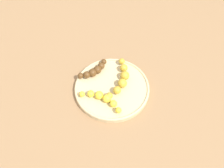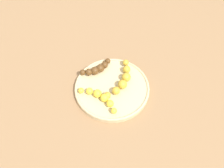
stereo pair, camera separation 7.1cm
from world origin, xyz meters
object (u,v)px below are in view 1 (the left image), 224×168
(fruit_bowl, at_px, (112,88))
(banana_spotted, at_px, (121,79))
(banana_yellow, at_px, (102,98))
(banana_overripe, at_px, (94,70))

(fruit_bowl, bearing_deg, banana_spotted, 65.38)
(banana_yellow, bearing_deg, banana_overripe, 41.79)
(fruit_bowl, distance_m, banana_yellow, 0.07)
(fruit_bowl, distance_m, banana_spotted, 0.05)
(banana_spotted, relative_size, banana_yellow, 1.13)
(banana_spotted, bearing_deg, fruit_bowl, -128.76)
(banana_overripe, relative_size, banana_yellow, 0.76)
(banana_spotted, distance_m, banana_overripe, 0.11)
(banana_overripe, bearing_deg, banana_spotted, 29.14)
(banana_spotted, relative_size, banana_overripe, 1.48)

